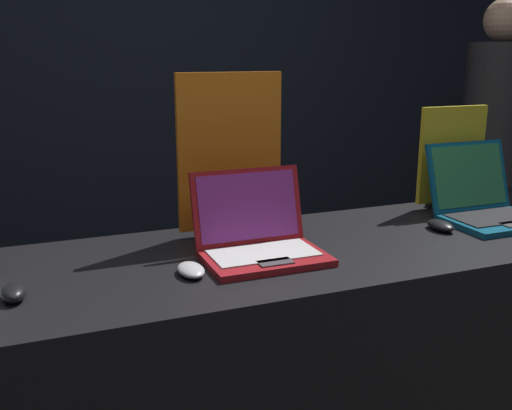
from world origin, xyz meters
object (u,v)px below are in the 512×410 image
Objects in this scene: mouse_front at (13,293)px; person_bystander at (491,167)px; laptop_back at (486,203)px; promo_stand_back at (451,160)px; mouse_back at (441,226)px; laptop_middle at (259,237)px; promo_stand_middle at (230,158)px; mouse_middle at (191,270)px.

person_bystander is at bearing 22.03° from mouse_front.
promo_stand_back reaches higher than laptop_back.
laptop_middle is at bearing -178.78° from mouse_back.
person_bystander is (0.77, 0.61, -0.19)m from promo_stand_back.
promo_stand_middle is 0.90m from promo_stand_back.
person_bystander reaches higher than laptop_back.
promo_stand_middle is at bearing 54.59° from mouse_middle.
laptop_middle is 1.02× the size of laptop_back.
laptop_back is at bearing 6.98° from mouse_middle.
laptop_back reaches higher than mouse_back.
laptop_back is 0.23m from promo_stand_back.
mouse_middle is at bearing 0.49° from mouse_front.
person_bystander reaches higher than laptop_middle.
mouse_front is 0.19× the size of promo_stand_middle.
laptop_middle is 2.94× the size of mouse_middle.
promo_stand_middle is at bearing 90.00° from laptop_middle.
laptop_back reaches higher than mouse_middle.
laptop_middle is at bearing -152.52° from person_bystander.
promo_stand_back is at bearing 1.15° from promo_stand_middle.
mouse_front is 0.06× the size of person_bystander.
laptop_middle reaches higher than mouse_back.
mouse_front is at bearing -157.97° from person_bystander.
mouse_front is 0.68m from laptop_middle.
person_bystander is (0.77, 0.80, -0.07)m from laptop_back.
laptop_back is 1.12m from person_bystander.
promo_stand_back is (1.12, 0.34, 0.17)m from mouse_middle.
person_bystander is at bearing 26.46° from mouse_middle.
mouse_middle is 0.23× the size of promo_stand_middle.
mouse_back is at bearing -139.57° from person_bystander.
person_bystander is at bearing 20.50° from promo_stand_middle.
person_bystander is (1.67, 0.87, -0.07)m from laptop_middle.
promo_stand_middle is 1.54× the size of laptop_back.
laptop_middle is 1.88m from person_bystander.
laptop_back reaches higher than mouse_front.
promo_stand_middle is at bearing -178.85° from promo_stand_back.
mouse_front is at bearing -174.85° from laptop_back.
mouse_middle is at bearing -163.28° from promo_stand_back.
laptop_back is 0.24m from mouse_back.
mouse_middle is (0.44, 0.00, -0.00)m from mouse_front.
person_bystander reaches higher than mouse_middle.
laptop_middle is at bearing -163.71° from promo_stand_back.
mouse_middle is 0.90m from mouse_back.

